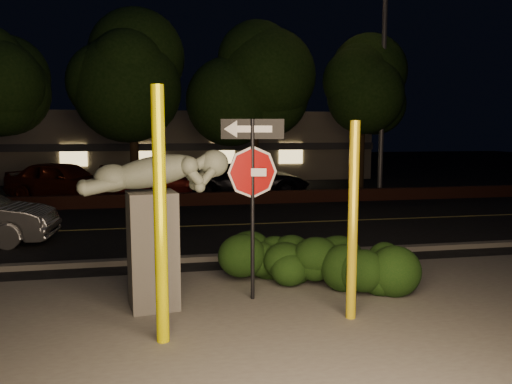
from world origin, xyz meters
The scene contains 22 objects.
ground centered at (0.00, 10.00, 0.00)m, with size 90.00×90.00×0.00m, color black.
patio centered at (0.00, -1.00, 0.01)m, with size 14.00×6.00×0.02m, color #4C4944.
road centered at (0.00, 7.00, 0.01)m, with size 80.00×8.00×0.01m, color black.
lane_marking centered at (0.00, 7.00, 0.02)m, with size 80.00×0.12×0.01m, color #AE9D45.
curb centered at (0.00, 2.90, 0.06)m, with size 80.00×0.25×0.12m, color #4C4944.
brick_wall centered at (0.00, 11.30, 0.25)m, with size 40.00×0.35×0.50m, color #492117.
parking_lot centered at (0.00, 17.00, 0.01)m, with size 40.00×12.00×0.01m, color black.
building centered at (0.00, 24.99, 2.00)m, with size 22.00×10.20×4.00m.
tree_far_b centered at (-2.50, 13.20, 6.05)m, with size 5.20×5.20×8.41m.
tree_far_c centered at (2.50, 12.80, 5.66)m, with size 4.80×4.80×7.84m.
tree_far_d centered at (7.50, 13.30, 5.42)m, with size 4.40×4.40×7.42m.
yellow_pole_left centered at (-1.48, -1.35, 1.76)m, with size 0.18×0.18×3.52m, color #EDE900.
yellow_pole_right centered at (1.40, -1.02, 1.54)m, with size 0.15×0.15×3.07m, color yellow.
signpost centered at (0.06, 0.14, 2.21)m, with size 1.04×0.24×3.11m.
sculpture centered at (-1.57, 0.07, 1.60)m, with size 2.44×1.00×2.60m.
hedge_center centered at (0.65, 1.43, 0.54)m, with size 2.08×0.98×1.09m, color black.
hedge_right centered at (1.40, 0.95, 0.61)m, with size 1.86×0.99×1.21m, color black.
hedge_far_right centered at (2.25, 0.14, 0.56)m, with size 1.60×1.00×1.11m, color black.
streetlight centered at (7.72, 12.19, 6.18)m, with size 1.47×0.81×10.38m.
parked_car_red centered at (-5.47, 13.81, 0.83)m, with size 1.96×4.87×1.66m, color maroon.
parked_car_darkred centered at (-1.43, 13.86, 0.74)m, with size 2.07×5.10×1.48m, color #420805.
parked_car_dark centered at (2.42, 13.69, 0.74)m, with size 2.46×5.34×1.48m, color black.
Camera 1 is at (-1.46, -8.08, 2.93)m, focal length 35.00 mm.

